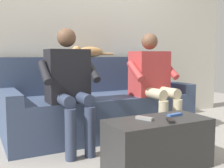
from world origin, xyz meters
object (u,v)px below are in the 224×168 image
(remote_black, at_px, (170,120))
(person_left_seated, at_px, (153,78))
(cat_on_backrest, at_px, (88,52))
(person_right_seated, at_px, (69,81))
(remote_gray, at_px, (144,118))
(coffee_table, at_px, (158,144))
(couch, at_px, (98,106))
(remote_blue, at_px, (175,115))

(remote_black, bearing_deg, person_left_seated, 1.24)
(person_left_seated, distance_m, cat_on_backrest, 0.90)
(person_right_seated, xyz_separation_m, remote_gray, (-0.38, 0.73, -0.25))
(coffee_table, bearing_deg, cat_on_backrest, -89.51)
(remote_gray, bearing_deg, cat_on_backrest, 149.17)
(cat_on_backrest, bearing_deg, person_left_seated, 126.14)
(coffee_table, xyz_separation_m, person_left_seated, (-0.49, -0.76, 0.46))
(person_left_seated, bearing_deg, cat_on_backrest, -53.86)
(coffee_table, height_order, remote_gray, remote_gray)
(person_left_seated, bearing_deg, couch, -39.82)
(person_right_seated, bearing_deg, remote_black, 120.82)
(remote_gray, xyz_separation_m, remote_black, (-0.15, 0.14, -0.00))
(person_left_seated, xyz_separation_m, remote_gray, (0.60, 0.73, -0.24))
(couch, xyz_separation_m, remote_gray, (0.11, 1.14, 0.11))
(couch, bearing_deg, remote_gray, 84.48)
(cat_on_backrest, height_order, remote_black, cat_on_backrest)
(coffee_table, bearing_deg, remote_blue, -171.81)
(cat_on_backrest, xyz_separation_m, remote_black, (-0.05, 1.55, -0.54))
(remote_blue, xyz_separation_m, remote_black, (0.16, 0.14, 0.00))
(remote_gray, distance_m, remote_blue, 0.30)
(remote_gray, height_order, remote_blue, remote_gray)
(person_right_seated, bearing_deg, remote_blue, 132.48)
(remote_black, bearing_deg, person_right_seated, 59.40)
(remote_black, bearing_deg, cat_on_backrest, 30.33)
(remote_black, bearing_deg, couch, 30.16)
(coffee_table, height_order, cat_on_backrest, cat_on_backrest)
(couch, distance_m, cat_on_backrest, 0.71)
(person_right_seated, bearing_deg, cat_on_backrest, -124.84)
(couch, xyz_separation_m, remote_black, (-0.04, 1.28, 0.11))
(person_left_seated, relative_size, person_right_seated, 0.99)
(person_left_seated, bearing_deg, remote_blue, 68.15)
(person_left_seated, bearing_deg, coffee_table, 57.55)
(cat_on_backrest, height_order, remote_gray, cat_on_backrest)
(couch, xyz_separation_m, coffee_table, (0.00, 1.17, -0.11))
(person_right_seated, bearing_deg, coffee_table, 122.39)
(couch, bearing_deg, remote_blue, 99.48)
(cat_on_backrest, bearing_deg, remote_gray, 86.06)
(person_left_seated, height_order, cat_on_backrest, person_left_seated)
(couch, xyz_separation_m, person_right_seated, (0.49, 0.40, 0.36))
(coffee_table, bearing_deg, remote_black, 108.19)
(couch, relative_size, person_left_seated, 1.85)
(cat_on_backrest, height_order, remote_blue, cat_on_backrest)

